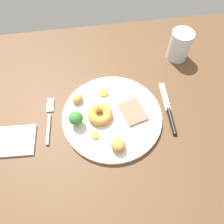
% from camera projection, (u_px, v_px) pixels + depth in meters
% --- Properties ---
extents(dining_table, '(1.20, 0.84, 0.04)m').
position_uv_depth(dining_table, '(109.00, 121.00, 0.67)').
color(dining_table, brown).
rests_on(dining_table, ground).
extents(dinner_plate, '(0.29, 0.29, 0.01)m').
position_uv_depth(dinner_plate, '(112.00, 115.00, 0.65)').
color(dinner_plate, silver).
rests_on(dinner_plate, dining_table).
extents(meat_slice_main, '(0.08, 0.09, 0.01)m').
position_uv_depth(meat_slice_main, '(133.00, 110.00, 0.64)').
color(meat_slice_main, '#9E664C').
rests_on(meat_slice_main, dinner_plate).
extents(yorkshire_pudding, '(0.07, 0.07, 0.03)m').
position_uv_depth(yorkshire_pudding, '(100.00, 114.00, 0.62)').
color(yorkshire_pudding, '#C68938').
rests_on(yorkshire_pudding, dinner_plate).
extents(roast_potato_left, '(0.04, 0.04, 0.03)m').
position_uv_depth(roast_potato_left, '(77.00, 99.00, 0.65)').
color(roast_potato_left, '#BC8C42').
rests_on(roast_potato_left, dinner_plate).
extents(roast_potato_right, '(0.05, 0.06, 0.03)m').
position_uv_depth(roast_potato_right, '(118.00, 145.00, 0.57)').
color(roast_potato_right, '#BC8C42').
rests_on(roast_potato_right, dinner_plate).
extents(carrot_coin_front, '(0.03, 0.03, 0.01)m').
position_uv_depth(carrot_coin_front, '(104.00, 93.00, 0.68)').
color(carrot_coin_front, orange).
rests_on(carrot_coin_front, dinner_plate).
extents(carrot_coin_back, '(0.02, 0.02, 0.01)m').
position_uv_depth(carrot_coin_back, '(95.00, 136.00, 0.60)').
color(carrot_coin_back, orange).
rests_on(carrot_coin_back, dinner_plate).
extents(broccoli_floret, '(0.04, 0.04, 0.05)m').
position_uv_depth(broccoli_floret, '(76.00, 118.00, 0.60)').
color(broccoli_floret, '#8CB766').
rests_on(broccoli_floret, dinner_plate).
extents(fork, '(0.03, 0.15, 0.01)m').
position_uv_depth(fork, '(49.00, 119.00, 0.64)').
color(fork, silver).
rests_on(fork, dining_table).
extents(knife, '(0.03, 0.19, 0.01)m').
position_uv_depth(knife, '(169.00, 112.00, 0.66)').
color(knife, black).
rests_on(knife, dining_table).
extents(water_glass, '(0.07, 0.07, 0.10)m').
position_uv_depth(water_glass, '(180.00, 45.00, 0.74)').
color(water_glass, silver).
rests_on(water_glass, dining_table).
extents(folded_napkin, '(0.12, 0.10, 0.01)m').
position_uv_depth(folded_napkin, '(15.00, 141.00, 0.61)').
color(folded_napkin, white).
rests_on(folded_napkin, dining_table).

